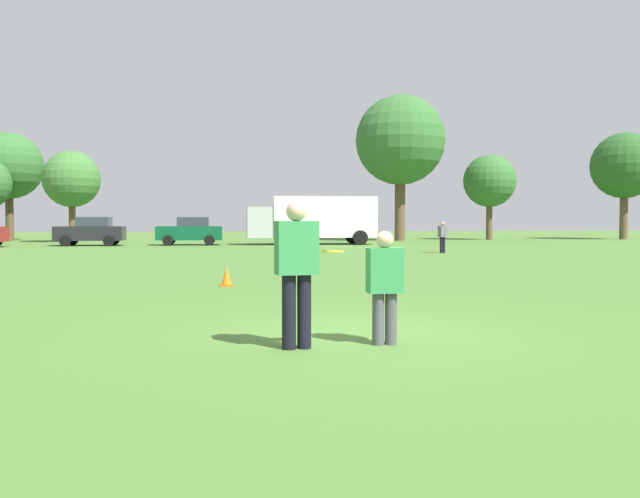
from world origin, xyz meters
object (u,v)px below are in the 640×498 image
object	(u,v)px
player_thrower	(297,266)
parked_car_center	(190,231)
bystander_sideline_watcher	(443,235)
box_truck	(314,218)
parked_car_mid_left	(91,231)
frisbee	(333,252)
player_defender	(385,281)
traffic_cone	(227,277)

from	to	relation	value
player_thrower	parked_car_center	xyz separation A→B (m)	(-3.43, 35.18, -0.10)
bystander_sideline_watcher	box_truck	bearing A→B (deg)	111.47
parked_car_center	box_truck	bearing A→B (deg)	-1.11
parked_car_mid_left	box_truck	xyz separation A→B (m)	(14.33, 0.04, 0.83)
bystander_sideline_watcher	frisbee	bearing A→B (deg)	-111.53
box_truck	bystander_sideline_watcher	world-z (taller)	box_truck
parked_car_mid_left	bystander_sideline_watcher	distance (m)	22.64
box_truck	bystander_sideline_watcher	distance (m)	13.11
parked_car_mid_left	frisbee	bearing A→B (deg)	-73.98
player_thrower	frisbee	bearing A→B (deg)	-10.69
parked_car_mid_left	parked_car_center	distance (m)	6.20
parked_car_mid_left	parked_car_center	size ratio (longest dim) A/B	1.00
parked_car_center	frisbee	bearing A→B (deg)	-83.74
frisbee	parked_car_mid_left	world-z (taller)	parked_car_mid_left
player_defender	box_truck	size ratio (longest dim) A/B	0.17
bystander_sideline_watcher	parked_car_mid_left	bearing A→B (deg)	147.60
parked_car_center	box_truck	world-z (taller)	box_truck
player_defender	bystander_sideline_watcher	distance (m)	24.22
player_thrower	bystander_sideline_watcher	bearing A→B (deg)	67.45
player_thrower	traffic_cone	xyz separation A→B (m)	(-0.91, 7.88, -0.80)
traffic_cone	frisbee	bearing A→B (deg)	-80.41
player_thrower	parked_car_center	world-z (taller)	same
parked_car_center	box_truck	xyz separation A→B (m)	(8.13, -0.16, 0.83)
frisbee	parked_car_mid_left	distance (m)	36.49
player_defender	frisbee	xyz separation A→B (m)	(-0.70, -0.20, 0.39)
parked_car_mid_left	player_defender	bearing A→B (deg)	-72.84
player_thrower	parked_car_center	bearing A→B (deg)	95.57
traffic_cone	box_truck	bearing A→B (deg)	78.32
player_defender	parked_car_center	size ratio (longest dim) A/B	0.34
player_defender	parked_car_mid_left	xyz separation A→B (m)	(-10.76, 34.87, 0.12)
parked_car_center	traffic_cone	bearing A→B (deg)	-84.72
player_defender	frisbee	world-z (taller)	player_defender
frisbee	parked_car_center	size ratio (longest dim) A/B	0.06
bystander_sideline_watcher	player_thrower	bearing A→B (deg)	-112.55
box_truck	bystander_sideline_watcher	bearing A→B (deg)	-68.53
frisbee	parked_car_mid_left	xyz separation A→B (m)	(-10.07, 35.07, -0.28)
parked_car_mid_left	parked_car_center	world-z (taller)	same
parked_car_center	parked_car_mid_left	bearing A→B (deg)	-178.20
traffic_cone	parked_car_center	world-z (taller)	parked_car_center
parked_car_mid_left	player_thrower	bearing A→B (deg)	-74.62
traffic_cone	box_truck	size ratio (longest dim) A/B	0.06
player_thrower	box_truck	size ratio (longest dim) A/B	0.21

